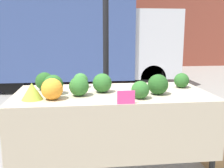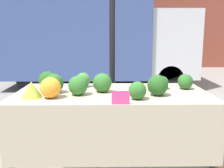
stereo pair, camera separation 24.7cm
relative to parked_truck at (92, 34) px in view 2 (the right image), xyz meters
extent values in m
cylinder|color=black|center=(0.48, -4.20, -0.07)|extent=(0.07, 0.07, 2.75)
cube|color=#384C84|center=(-0.46, 0.00, 0.08)|extent=(3.92, 2.10, 2.44)
cube|color=silver|center=(2.13, 0.00, -0.26)|extent=(1.26, 1.93, 1.76)
cylinder|color=black|center=(2.01, -0.86, -1.11)|extent=(0.66, 0.22, 0.66)
cylinder|color=black|center=(2.01, 0.86, -1.11)|extent=(0.66, 0.22, 0.66)
cylinder|color=black|center=(-1.53, -0.86, -1.11)|extent=(0.66, 0.22, 0.66)
cylinder|color=black|center=(-1.53, 0.86, -1.11)|extent=(0.66, 0.22, 0.66)
cube|color=tan|center=(0.46, -4.97, -0.54)|extent=(1.83, 0.89, 0.03)
cube|color=tan|center=(0.46, -5.41, -0.81)|extent=(1.83, 0.01, 0.50)
cylinder|color=black|center=(-0.39, -5.35, -1.00)|extent=(0.05, 0.05, 0.88)
cylinder|color=black|center=(1.32, -5.35, -1.00)|extent=(0.05, 0.05, 0.88)
cylinder|color=black|center=(-0.39, -4.58, -1.00)|extent=(0.05, 0.05, 0.88)
cylinder|color=black|center=(1.32, -4.58, -1.00)|extent=(0.05, 0.05, 0.88)
sphere|color=orange|center=(-0.07, -5.19, -0.44)|extent=(0.18, 0.18, 0.18)
cone|color=#93B238|center=(-0.24, -5.16, -0.46)|extent=(0.18, 0.18, 0.14)
sphere|color=#285B23|center=(-0.08, -4.98, -0.44)|extent=(0.18, 0.18, 0.18)
sphere|color=#2D6628|center=(0.37, -4.96, -0.44)|extent=(0.18, 0.18, 0.18)
sphere|color=#285B23|center=(1.20, -4.83, -0.45)|extent=(0.15, 0.15, 0.15)
sphere|color=#23511E|center=(-0.18, -4.79, -0.44)|extent=(0.18, 0.18, 0.18)
sphere|color=#2D6628|center=(0.97, -4.82, -0.46)|extent=(0.13, 0.13, 0.13)
sphere|color=#2D6628|center=(0.68, -5.24, -0.45)|extent=(0.15, 0.15, 0.15)
sphere|color=#23511E|center=(0.87, -5.10, -0.44)|extent=(0.19, 0.19, 0.19)
sphere|color=#387533|center=(0.17, -4.71, -0.45)|extent=(0.15, 0.15, 0.15)
sphere|color=#2D6628|center=(0.16, -5.08, -0.44)|extent=(0.18, 0.18, 0.18)
cube|color=#E53D84|center=(0.53, -5.40, -0.47)|extent=(0.14, 0.01, 0.11)
camera|label=1|loc=(0.18, -7.38, 0.02)|focal=42.00mm
camera|label=2|loc=(0.43, -7.40, 0.02)|focal=42.00mm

